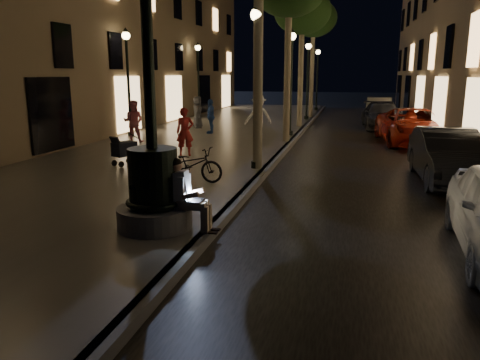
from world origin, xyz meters
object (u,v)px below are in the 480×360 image
(tree_third, at_px, (302,12))
(pedestrian_white, at_px, (258,116))
(lamp_left_b, at_px, (128,69))
(car_fifth, at_px, (379,109))
(pedestrian_blue, at_px, (211,116))
(stroller, at_px, (124,149))
(lamp_curb_d, at_px, (317,71))
(car_second, at_px, (449,156))
(lamp_curb_b, at_px, (291,69))
(pedestrian_dark, at_px, (198,112))
(car_rear, at_px, (382,116))
(pedestrian_red, at_px, (185,132))
(lamp_curb_c, at_px, (308,70))
(seated_man_laptop, at_px, (185,192))
(car_third, at_px, (413,126))
(pedestrian_pink, at_px, (133,122))
(tree_far, at_px, (314,19))
(lamp_left_c, at_px, (198,70))
(bicycle, at_px, (192,164))
(lamp_curb_a, at_px, (256,66))
(fountain_lamppost, at_px, (153,175))

(tree_third, relative_size, pedestrian_white, 3.73)
(lamp_left_b, relative_size, car_fifth, 1.07)
(pedestrian_blue, bearing_deg, stroller, -8.58)
(tree_third, distance_m, lamp_curb_d, 12.35)
(stroller, xyz_separation_m, car_second, (9.58, 0.70, 0.04))
(tree_third, distance_m, lamp_curb_b, 4.94)
(pedestrian_white, height_order, pedestrian_dark, pedestrian_white)
(car_second, distance_m, car_rear, 13.64)
(car_fifth, bearing_deg, pedestrian_blue, -123.67)
(pedestrian_red, bearing_deg, lamp_curb_c, 53.21)
(seated_man_laptop, distance_m, car_third, 14.90)
(car_fifth, height_order, pedestrian_dark, pedestrian_dark)
(lamp_curb_c, relative_size, pedestrian_dark, 2.89)
(stroller, bearing_deg, pedestrian_dark, 119.52)
(car_third, distance_m, pedestrian_red, 10.36)
(car_second, relative_size, car_rear, 0.93)
(lamp_curb_d, bearing_deg, pedestrian_pink, -106.90)
(car_fifth, xyz_separation_m, pedestrian_dark, (-9.63, -8.77, 0.29))
(tree_far, height_order, car_second, tree_far)
(lamp_curb_b, bearing_deg, lamp_left_b, -164.27)
(lamp_left_c, xyz_separation_m, bicycle, (5.80, -18.18, -2.57))
(lamp_curb_a, relative_size, car_second, 1.05)
(pedestrian_blue, bearing_deg, lamp_curb_c, 148.32)
(pedestrian_red, relative_size, pedestrian_pink, 0.96)
(lamp_curb_a, distance_m, pedestrian_pink, 7.63)
(lamp_curb_c, bearing_deg, tree_third, -90.00)
(fountain_lamppost, bearing_deg, pedestrian_pink, 117.72)
(tree_far, bearing_deg, lamp_curb_a, -90.25)
(seated_man_laptop, distance_m, lamp_curb_d, 30.09)
(seated_man_laptop, distance_m, lamp_curb_a, 6.44)
(lamp_curb_c, bearing_deg, stroller, -103.84)
(lamp_curb_b, bearing_deg, car_third, -1.58)
(lamp_curb_c, distance_m, car_rear, 5.59)
(lamp_left_b, bearing_deg, pedestrian_white, 7.60)
(stroller, bearing_deg, lamp_left_b, 138.46)
(pedestrian_red, bearing_deg, lamp_curb_b, 40.56)
(seated_man_laptop, xyz_separation_m, bicycle, (-1.21, 3.82, -0.25))
(pedestrian_white, relative_size, pedestrian_dark, 1.16)
(pedestrian_white, xyz_separation_m, pedestrian_blue, (-2.54, 1.06, -0.15))
(fountain_lamppost, height_order, pedestrian_pink, fountain_lamppost)
(car_third, xyz_separation_m, car_fifth, (-0.90, 10.73, -0.03))
(lamp_left_b, xyz_separation_m, pedestrian_red, (4.27, -4.44, -2.20))
(fountain_lamppost, relative_size, pedestrian_dark, 3.13)
(lamp_curb_b, bearing_deg, car_fifth, 66.96)
(stroller, xyz_separation_m, car_rear, (8.52, 14.29, 0.00))
(lamp_left_c, relative_size, car_second, 1.05)
(seated_man_laptop, height_order, lamp_left_b, lamp_left_b)
(car_third, height_order, pedestrian_blue, pedestrian_blue)
(pedestrian_pink, relative_size, pedestrian_dark, 1.05)
(lamp_left_c, xyz_separation_m, car_fifth, (11.60, 2.58, -2.50))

